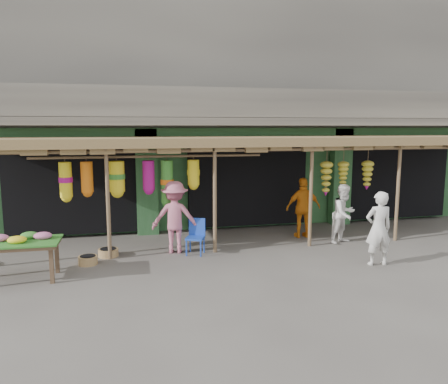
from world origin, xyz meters
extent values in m
plane|color=#514C47|center=(0.00, 0.00, 0.00)|extent=(80.00, 80.00, 0.00)
cube|color=gray|center=(0.00, 5.00, 5.00)|extent=(16.00, 6.00, 4.00)
cube|color=#2D6033|center=(0.00, 5.15, 1.50)|extent=(16.00, 5.70, 3.00)
cube|color=gray|center=(0.00, 1.65, 3.20)|extent=(16.00, 0.90, 0.22)
cube|color=gray|center=(0.00, 1.25, 3.70)|extent=(16.00, 0.10, 0.80)
cube|color=#2D6033|center=(0.00, 2.05, 2.85)|extent=(16.00, 0.35, 0.35)
cube|color=yellow|center=(-5.00, 1.97, 2.75)|extent=(1.70, 0.06, 0.55)
cube|color=#B21414|center=(-5.00, 1.93, 2.75)|extent=(1.30, 0.02, 0.30)
cube|color=black|center=(-5.00, 3.00, 1.35)|extent=(3.60, 2.00, 2.50)
cube|color=black|center=(0.00, 3.00, 1.35)|extent=(3.60, 2.00, 2.50)
cube|color=black|center=(5.00, 3.00, 1.35)|extent=(3.60, 2.00, 2.50)
cube|color=#2D6033|center=(-3.00, 2.05, 1.50)|extent=(0.60, 0.35, 3.00)
cube|color=#2D6033|center=(3.00, 2.05, 1.50)|extent=(0.60, 0.35, 3.00)
cylinder|color=brown|center=(-4.00, -0.20, 1.30)|extent=(0.09, 0.09, 2.60)
cylinder|color=brown|center=(-1.50, -0.20, 1.30)|extent=(0.09, 0.09, 2.60)
cylinder|color=brown|center=(1.00, -0.20, 1.30)|extent=(0.09, 0.09, 2.60)
cylinder|color=brown|center=(3.50, -0.20, 1.30)|extent=(0.09, 0.09, 2.60)
cylinder|color=brown|center=(-0.25, -0.20, 2.50)|extent=(12.90, 0.08, 0.08)
cylinder|color=brown|center=(-3.00, 0.20, 2.35)|extent=(5.50, 0.06, 0.06)
cube|color=brown|center=(0.00, 0.90, 2.68)|extent=(14.00, 2.70, 0.22)
cube|color=brown|center=(-5.06, -1.60, 0.35)|extent=(0.08, 0.08, 0.69)
cube|color=brown|center=(-5.05, -0.96, 0.35)|extent=(0.08, 0.08, 0.69)
cube|color=brown|center=(-5.71, -1.27, 0.73)|extent=(1.52, 0.89, 0.06)
cube|color=#26661E|center=(-5.71, -1.27, 0.79)|extent=(1.58, 0.94, 0.03)
ellipsoid|color=yellow|center=(-5.71, -1.38, 0.86)|extent=(0.36, 0.30, 0.15)
ellipsoid|color=pink|center=(-5.27, -1.15, 0.86)|extent=(0.36, 0.30, 0.15)
ellipsoid|color=#3E9030|center=(-5.54, -1.06, 0.86)|extent=(0.36, 0.30, 0.15)
cylinder|color=#1B41B2|center=(-2.23, -0.37, 0.19)|extent=(0.03, 0.03, 0.39)
cylinder|color=#1B41B2|center=(-1.91, -0.51, 0.19)|extent=(0.03, 0.03, 0.39)
cylinder|color=#1B41B2|center=(-2.09, -0.05, 0.19)|extent=(0.03, 0.03, 0.39)
cylinder|color=#1B41B2|center=(-1.77, -0.19, 0.19)|extent=(0.03, 0.03, 0.39)
cube|color=#1B41B2|center=(-2.00, -0.28, 0.41)|extent=(0.53, 0.53, 0.05)
cube|color=#1B41B2|center=(-1.92, -0.10, 0.64)|extent=(0.39, 0.20, 0.44)
cylinder|color=olive|center=(-4.05, 0.02, 0.09)|extent=(0.60, 0.60, 0.18)
cylinder|color=#916543|center=(-4.47, -0.52, 0.10)|extent=(0.43, 0.43, 0.19)
imported|color=silver|center=(1.83, -1.98, 0.83)|extent=(0.63, 0.43, 1.66)
imported|color=white|center=(2.00, -0.11, 0.79)|extent=(0.94, 0.86, 1.57)
imported|color=orange|center=(1.18, 0.68, 0.84)|extent=(0.99, 0.44, 1.68)
imported|color=#BE657C|center=(-2.45, 0.02, 0.88)|extent=(1.24, 0.86, 1.76)
camera|label=1|loc=(-3.62, -10.39, 3.06)|focal=35.00mm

